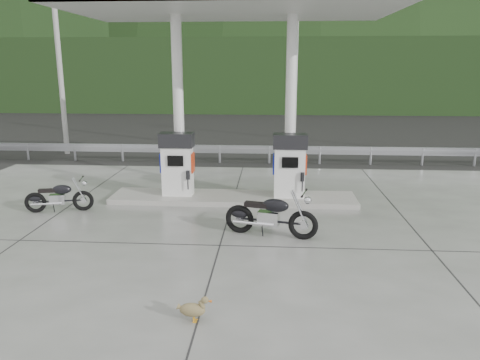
# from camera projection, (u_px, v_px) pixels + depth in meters

# --- Properties ---
(ground) EXTENTS (160.00, 160.00, 0.00)m
(ground) POSITION_uv_depth(u_px,v_px,m) (225.00, 231.00, 11.11)
(ground) COLOR black
(ground) RESTS_ON ground
(forecourt_apron) EXTENTS (18.00, 14.00, 0.02)m
(forecourt_apron) POSITION_uv_depth(u_px,v_px,m) (225.00, 230.00, 11.11)
(forecourt_apron) COLOR slate
(forecourt_apron) RESTS_ON ground
(pump_island) EXTENTS (7.00, 1.40, 0.15)m
(pump_island) POSITION_uv_depth(u_px,v_px,m) (233.00, 198.00, 13.51)
(pump_island) COLOR gray
(pump_island) RESTS_ON forecourt_apron
(gas_pump_left) EXTENTS (0.95, 0.55, 1.80)m
(gas_pump_left) POSITION_uv_depth(u_px,v_px,m) (177.00, 164.00, 13.38)
(gas_pump_left) COLOR white
(gas_pump_left) RESTS_ON pump_island
(gas_pump_right) EXTENTS (0.95, 0.55, 1.80)m
(gas_pump_right) POSITION_uv_depth(u_px,v_px,m) (290.00, 166.00, 13.17)
(gas_pump_right) COLOR white
(gas_pump_right) RESTS_ON pump_island
(canopy_column_left) EXTENTS (0.30, 0.30, 5.00)m
(canopy_column_left) POSITION_uv_depth(u_px,v_px,m) (178.00, 107.00, 13.39)
(canopy_column_left) COLOR white
(canopy_column_left) RESTS_ON pump_island
(canopy_column_right) EXTENTS (0.30, 0.30, 5.00)m
(canopy_column_right) POSITION_uv_depth(u_px,v_px,m) (290.00, 107.00, 13.18)
(canopy_column_right) COLOR white
(canopy_column_right) RESTS_ON pump_island
(canopy_roof) EXTENTS (8.50, 5.00, 0.40)m
(canopy_roof) POSITION_uv_depth(u_px,v_px,m) (232.00, 5.00, 12.25)
(canopy_roof) COLOR silver
(canopy_roof) RESTS_ON canopy_column_left
(guardrail) EXTENTS (26.00, 0.16, 1.42)m
(guardrail) POSITION_uv_depth(u_px,v_px,m) (244.00, 145.00, 18.69)
(guardrail) COLOR #97999E
(guardrail) RESTS_ON ground
(road) EXTENTS (60.00, 7.00, 0.01)m
(road) POSITION_uv_depth(u_px,v_px,m) (249.00, 148.00, 22.25)
(road) COLOR black
(road) RESTS_ON ground
(utility_pole_a) EXTENTS (0.22, 0.22, 8.00)m
(utility_pole_a) POSITION_uv_depth(u_px,v_px,m) (59.00, 61.00, 19.89)
(utility_pole_a) COLOR #9B9B95
(utility_pole_a) RESTS_ON ground
(utility_pole_b) EXTENTS (0.22, 0.22, 8.00)m
(utility_pole_b) POSITION_uv_depth(u_px,v_px,m) (295.00, 61.00, 19.23)
(utility_pole_b) COLOR #9B9B95
(utility_pole_b) RESTS_ON ground
(tree_band) EXTENTS (80.00, 6.00, 6.00)m
(tree_band) POSITION_uv_depth(u_px,v_px,m) (260.00, 76.00, 39.47)
(tree_band) COLOR black
(tree_band) RESTS_ON ground
(forested_hills) EXTENTS (100.00, 40.00, 140.00)m
(forested_hills) POSITION_uv_depth(u_px,v_px,m) (265.00, 92.00, 69.25)
(forested_hills) COLOR black
(forested_hills) RESTS_ON ground
(motorcycle_left) EXTENTS (1.73, 0.86, 0.78)m
(motorcycle_left) POSITION_uv_depth(u_px,v_px,m) (59.00, 197.00, 12.42)
(motorcycle_left) COLOR black
(motorcycle_left) RESTS_ON forecourt_apron
(motorcycle_right) EXTENTS (2.11, 1.08, 0.96)m
(motorcycle_right) POSITION_uv_depth(u_px,v_px,m) (271.00, 216.00, 10.61)
(motorcycle_right) COLOR black
(motorcycle_right) RESTS_ON forecourt_apron
(duck) EXTENTS (0.50, 0.16, 0.35)m
(duck) POSITION_uv_depth(u_px,v_px,m) (192.00, 310.00, 7.10)
(duck) COLOR brown
(duck) RESTS_ON forecourt_apron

